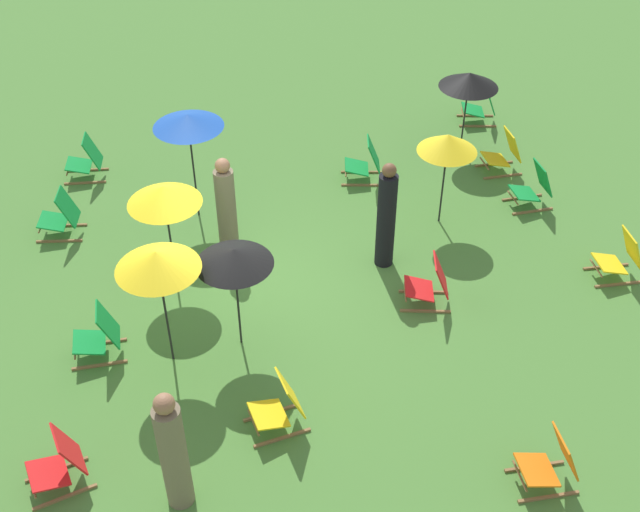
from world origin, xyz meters
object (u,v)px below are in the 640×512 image
(umbrella_0, at_px, (164,195))
(person_1, at_px, (173,453))
(deckchair_9, at_px, (481,106))
(umbrella_5, at_px, (448,143))
(umbrella_1, at_px, (188,121))
(deckchair_11, at_px, (86,160))
(deckchair_8, at_px, (99,336))
(deckchair_3, at_px, (551,463))
(deckchair_10, at_px, (620,258))
(deckchair_4, at_px, (430,284))
(deckchair_7, at_px, (533,187))
(deckchair_1, at_px, (504,154))
(umbrella_3, at_px, (157,260))
(deckchair_2, at_px, (365,162))
(deckchair_0, at_px, (60,463))
(umbrella_4, at_px, (469,80))
(umbrella_2, at_px, (234,257))
(person_0, at_px, (386,218))
(deckchair_6, at_px, (61,216))
(person_2, at_px, (226,207))
(deckchair_5, at_px, (280,406))

(umbrella_0, xyz_separation_m, person_1, (3.99, -0.44, -0.76))
(deckchair_9, xyz_separation_m, umbrella_5, (3.04, -2.11, 1.18))
(umbrella_1, bearing_deg, deckchair_11, -134.18)
(umbrella_0, bearing_deg, deckchair_8, -41.60)
(deckchair_3, bearing_deg, deckchair_10, 142.96)
(deckchair_4, relative_size, deckchair_7, 1.04)
(deckchair_1, distance_m, deckchair_11, 7.72)
(deckchair_7, bearing_deg, umbrella_3, -70.15)
(deckchair_2, distance_m, deckchair_10, 4.74)
(deckchair_11, height_order, umbrella_0, umbrella_0)
(person_1, bearing_deg, deckchair_2, 100.48)
(deckchair_0, relative_size, umbrella_4, 0.51)
(deckchair_8, xyz_separation_m, umbrella_1, (-3.00, 1.79, 1.48))
(person_1, bearing_deg, umbrella_4, 91.19)
(umbrella_0, xyz_separation_m, umbrella_5, (-0.39, 4.57, -0.07))
(deckchair_2, height_order, deckchair_7, same)
(deckchair_2, bearing_deg, umbrella_3, -31.64)
(umbrella_2, bearing_deg, deckchair_9, 130.21)
(deckchair_3, relative_size, umbrella_0, 0.47)
(umbrella_4, bearing_deg, person_0, -41.58)
(deckchair_1, relative_size, deckchair_11, 1.00)
(person_1, bearing_deg, deckchair_11, 141.26)
(umbrella_5, bearing_deg, umbrella_3, -66.73)
(deckchair_0, bearing_deg, umbrella_0, 141.05)
(deckchair_8, bearing_deg, deckchair_4, 90.95)
(deckchair_8, bearing_deg, umbrella_0, 141.49)
(deckchair_6, relative_size, deckchair_8, 1.01)
(deckchair_0, distance_m, person_0, 5.87)
(umbrella_2, bearing_deg, deckchair_8, -97.87)
(deckchair_11, xyz_separation_m, umbrella_3, (5.08, 0.94, 1.41))
(deckchair_4, xyz_separation_m, umbrella_4, (-4.00, 2.24, 1.13))
(person_0, bearing_deg, deckchair_11, -61.34)
(umbrella_3, height_order, person_2, umbrella_3)
(deckchair_7, xyz_separation_m, deckchair_10, (2.14, 0.39, 0.00))
(deckchair_4, distance_m, deckchair_7, 3.32)
(umbrella_2, bearing_deg, person_1, -26.13)
(umbrella_0, distance_m, umbrella_1, 1.78)
(deckchair_8, bearing_deg, deckchair_10, 90.39)
(umbrella_3, xyz_separation_m, person_2, (-2.33, 1.22, -0.97))
(deckchair_9, height_order, person_2, person_2)
(deckchair_3, distance_m, deckchair_7, 5.88)
(deckchair_1, xyz_separation_m, deckchair_7, (1.17, 0.01, 0.00))
(deckchair_5, xyz_separation_m, deckchair_7, (-3.65, 5.38, 0.00))
(deckchair_6, bearing_deg, person_2, 80.28)
(deckchair_5, bearing_deg, deckchair_6, -158.26)
(umbrella_2, bearing_deg, deckchair_2, 140.04)
(deckchair_2, height_order, person_0, person_0)
(umbrella_3, relative_size, person_2, 1.14)
(umbrella_5, bearing_deg, umbrella_2, -62.52)
(deckchair_10, distance_m, person_0, 3.69)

